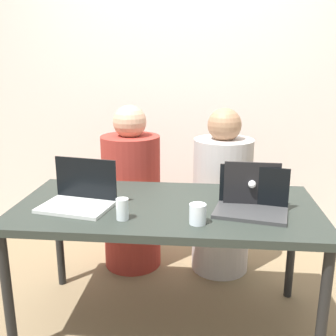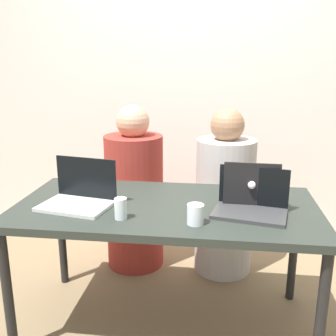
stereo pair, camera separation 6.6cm
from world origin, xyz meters
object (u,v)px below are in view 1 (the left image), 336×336
(laptop_front_left, at_px, (79,197))
(water_glass_right, at_px, (198,215))
(person_on_left, at_px, (132,197))
(laptop_front_right, at_px, (252,203))
(water_glass_left, at_px, (122,210))
(laptop_back_right, at_px, (250,193))
(person_on_right, at_px, (222,200))

(laptop_front_left, bearing_deg, water_glass_right, -4.55)
(person_on_left, height_order, laptop_front_left, person_on_left)
(person_on_left, xyz_separation_m, water_glass_right, (0.49, -0.91, 0.24))
(laptop_front_right, relative_size, water_glass_left, 3.77)
(laptop_front_left, xyz_separation_m, water_glass_right, (0.62, -0.17, -0.01))
(laptop_front_left, height_order, laptop_back_right, laptop_back_right)
(water_glass_right, bearing_deg, laptop_back_right, 49.75)
(person_on_right, height_order, water_glass_left, person_on_right)
(person_on_right, distance_m, water_glass_left, 1.05)
(person_on_left, height_order, laptop_back_right, person_on_left)
(laptop_back_right, bearing_deg, water_glass_left, 27.85)
(person_on_right, bearing_deg, water_glass_left, 73.12)
(laptop_back_right, bearing_deg, person_on_left, -35.37)
(water_glass_right, bearing_deg, laptop_front_right, 33.16)
(laptop_front_left, bearing_deg, person_on_right, 54.46)
(person_on_left, height_order, water_glass_right, person_on_left)
(person_on_left, distance_m, person_on_right, 0.64)
(laptop_front_right, xyz_separation_m, laptop_front_left, (-0.89, -0.00, 0.00))
(water_glass_left, bearing_deg, laptop_front_left, 149.25)
(water_glass_right, bearing_deg, person_on_left, 118.38)
(person_on_left, bearing_deg, water_glass_left, 113.54)
(laptop_front_right, xyz_separation_m, laptop_back_right, (0.01, 0.15, 0.00))
(person_on_right, bearing_deg, laptop_front_left, 56.44)
(person_on_right, relative_size, laptop_back_right, 3.96)
(person_on_right, distance_m, laptop_front_right, 0.78)
(laptop_front_left, distance_m, water_glass_right, 0.65)
(person_on_right, distance_m, laptop_front_left, 1.10)
(person_on_right, xyz_separation_m, laptop_front_right, (0.12, -0.73, 0.26))
(laptop_back_right, distance_m, water_glass_right, 0.42)
(person_on_left, relative_size, laptop_front_left, 2.98)
(laptop_back_right, xyz_separation_m, water_glass_left, (-0.63, -0.31, -0.01))
(laptop_back_right, height_order, water_glass_left, laptop_back_right)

